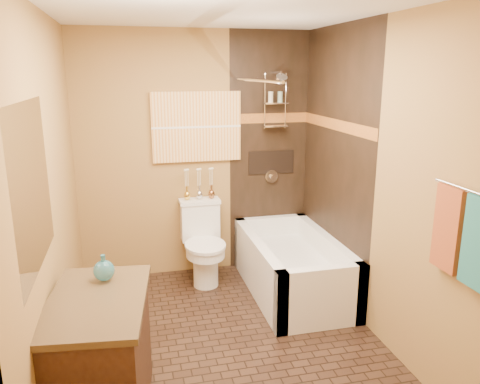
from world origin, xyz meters
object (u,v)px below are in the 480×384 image
object	(u,v)px
bathtub	(292,270)
vanity	(100,360)
sunset_painting	(197,127)
toilet	(203,242)

from	to	relation	value
bathtub	vanity	size ratio (longest dim) A/B	1.53
sunset_painting	toilet	size ratio (longest dim) A/B	1.10
bathtub	vanity	world-z (taller)	vanity
bathtub	sunset_painting	bearing A→B (deg)	137.64
bathtub	vanity	distance (m)	2.20
toilet	vanity	world-z (taller)	toilet
toilet	vanity	distance (m)	2.04
sunset_painting	vanity	distance (m)	2.55
bathtub	toilet	world-z (taller)	toilet
vanity	sunset_painting	bearing A→B (deg)	72.88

